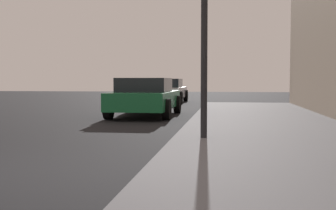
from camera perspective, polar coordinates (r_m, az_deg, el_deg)
sidewalk at (r=4.98m, az=19.50°, el=-9.99°), size 4.00×32.00×0.15m
car_green at (r=14.53m, az=-2.95°, el=1.09°), size 2.02×4.41×1.27m
car_silver at (r=23.25m, az=-0.27°, el=1.92°), size 2.05×4.46×1.27m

